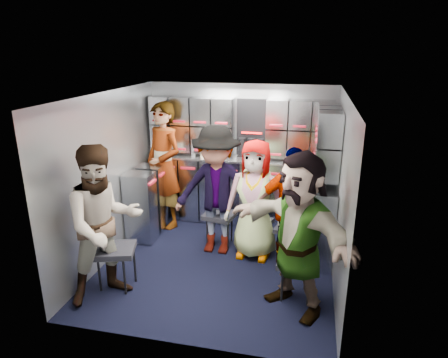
% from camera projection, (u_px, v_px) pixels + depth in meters
% --- Properties ---
extents(floor, '(3.00, 3.00, 0.00)m').
position_uv_depth(floor, '(219.00, 262.00, 5.07)').
color(floor, black).
rests_on(floor, ground).
extents(wall_back, '(2.80, 0.04, 2.10)m').
position_uv_depth(wall_back, '(241.00, 153.00, 6.12)').
color(wall_back, '#99A0A7').
rests_on(wall_back, ground).
extents(wall_left, '(0.04, 3.00, 2.10)m').
position_uv_depth(wall_left, '(110.00, 177.00, 5.02)').
color(wall_left, '#99A0A7').
rests_on(wall_left, ground).
extents(wall_right, '(0.04, 3.00, 2.10)m').
position_uv_depth(wall_right, '(340.00, 193.00, 4.45)').
color(wall_right, '#99A0A7').
rests_on(wall_right, ground).
extents(ceiling, '(2.80, 3.00, 0.02)m').
position_uv_depth(ceiling, '(218.00, 95.00, 4.40)').
color(ceiling, silver).
rests_on(ceiling, wall_back).
extents(cart_bank_back, '(2.68, 0.38, 0.99)m').
position_uv_depth(cart_bank_back, '(238.00, 192.00, 6.11)').
color(cart_bank_back, '#9AA1AA').
rests_on(cart_bank_back, ground).
extents(cart_bank_left, '(0.38, 0.76, 0.99)m').
position_uv_depth(cart_bank_left, '(146.00, 203.00, 5.67)').
color(cart_bank_left, '#9AA1AA').
rests_on(cart_bank_left, ground).
extents(counter, '(2.68, 0.42, 0.03)m').
position_uv_depth(counter, '(238.00, 159.00, 5.94)').
color(counter, '#B1B4B9').
rests_on(counter, cart_bank_back).
extents(locker_bank_back, '(2.68, 0.28, 0.82)m').
position_uv_depth(locker_bank_back, '(239.00, 127.00, 5.85)').
color(locker_bank_back, '#9AA1AA').
rests_on(locker_bank_back, wall_back).
extents(locker_bank_right, '(0.28, 1.00, 0.82)m').
position_uv_depth(locker_bank_right, '(328.00, 141.00, 4.99)').
color(locker_bank_right, '#9AA1AA').
rests_on(locker_bank_right, wall_right).
extents(right_cabinet, '(0.28, 1.20, 1.00)m').
position_uv_depth(right_cabinet, '(322.00, 216.00, 5.21)').
color(right_cabinet, '#9AA1AA').
rests_on(right_cabinet, ground).
extents(coffee_niche, '(0.46, 0.16, 0.84)m').
position_uv_depth(coffee_niche, '(252.00, 128.00, 5.87)').
color(coffee_niche, black).
rests_on(coffee_niche, wall_back).
extents(red_latch_strip, '(2.60, 0.02, 0.03)m').
position_uv_depth(red_latch_strip, '(236.00, 172.00, 5.80)').
color(red_latch_strip, maroon).
rests_on(red_latch_strip, cart_bank_back).
extents(jump_seat_near_left, '(0.51, 0.49, 0.49)m').
position_uv_depth(jump_seat_near_left, '(116.00, 252.00, 4.44)').
color(jump_seat_near_left, black).
rests_on(jump_seat_near_left, ground).
extents(jump_seat_mid_left, '(0.45, 0.43, 0.46)m').
position_uv_depth(jump_seat_mid_left, '(220.00, 217.00, 5.42)').
color(jump_seat_mid_left, black).
rests_on(jump_seat_mid_left, ground).
extents(jump_seat_center, '(0.47, 0.46, 0.43)m').
position_uv_depth(jump_seat_center, '(256.00, 223.00, 5.32)').
color(jump_seat_center, black).
rests_on(jump_seat_center, ground).
extents(jump_seat_mid_right, '(0.41, 0.40, 0.41)m').
position_uv_depth(jump_seat_mid_right, '(289.00, 231.00, 5.13)').
color(jump_seat_mid_right, black).
rests_on(jump_seat_mid_right, ground).
extents(jump_seat_near_right, '(0.42, 0.41, 0.44)m').
position_uv_depth(jump_seat_near_right, '(297.00, 265.00, 4.25)').
color(jump_seat_near_right, black).
rests_on(jump_seat_near_right, ground).
extents(attendant_standing, '(0.82, 0.74, 1.88)m').
position_uv_depth(attendant_standing, '(164.00, 166.00, 5.87)').
color(attendant_standing, black).
rests_on(attendant_standing, ground).
extents(attendant_arc_a, '(1.04, 1.04, 1.70)m').
position_uv_depth(attendant_arc_a, '(104.00, 224.00, 4.14)').
color(attendant_arc_a, black).
rests_on(attendant_arc_a, ground).
extents(attendant_arc_b, '(1.12, 0.66, 1.70)m').
position_uv_depth(attendant_arc_b, '(216.00, 191.00, 5.11)').
color(attendant_arc_b, black).
rests_on(attendant_arc_b, ground).
extents(attendant_arc_c, '(0.79, 0.56, 1.54)m').
position_uv_depth(attendant_arc_c, '(255.00, 200.00, 5.03)').
color(attendant_arc_c, black).
rests_on(attendant_arc_c, ground).
extents(attendant_arc_d, '(0.95, 0.59, 1.51)m').
position_uv_depth(attendant_arc_d, '(290.00, 207.00, 4.84)').
color(attendant_arc_d, black).
rests_on(attendant_arc_d, ground).
extents(attendant_arc_e, '(1.54, 1.37, 1.69)m').
position_uv_depth(attendant_arc_e, '(298.00, 234.00, 3.94)').
color(attendant_arc_e, black).
rests_on(attendant_arc_e, ground).
extents(bottle_left, '(0.07, 0.07, 0.26)m').
position_uv_depth(bottle_left, '(193.00, 148.00, 5.99)').
color(bottle_left, white).
rests_on(bottle_left, counter).
extents(bottle_mid, '(0.07, 0.07, 0.23)m').
position_uv_depth(bottle_mid, '(208.00, 150.00, 5.95)').
color(bottle_mid, white).
rests_on(bottle_mid, counter).
extents(bottle_right, '(0.06, 0.06, 0.26)m').
position_uv_depth(bottle_right, '(317.00, 155.00, 5.61)').
color(bottle_right, white).
rests_on(bottle_right, counter).
extents(cup_left, '(0.07, 0.07, 0.09)m').
position_uv_depth(cup_left, '(203.00, 154.00, 5.98)').
color(cup_left, '#CBB98F').
rests_on(cup_left, counter).
extents(cup_right, '(0.07, 0.07, 0.11)m').
position_uv_depth(cup_right, '(325.00, 161.00, 5.61)').
color(cup_right, '#CBB98F').
rests_on(cup_right, counter).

